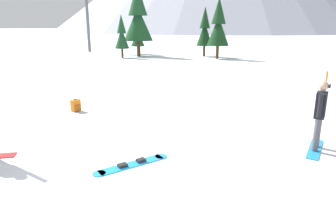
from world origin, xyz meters
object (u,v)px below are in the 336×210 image
at_px(loose_snowboard_near_right, 132,164).
at_px(pine_tree_broad, 138,17).
at_px(snowboarder_midground, 320,114).
at_px(pine_tree_short, 205,30).
at_px(trail_marker_pole, 324,98).
at_px(pine_tree_young, 122,34).
at_px(pine_tree_leaning, 218,26).
at_px(pine_tree_tall, 138,35).
at_px(backpack_orange, 76,106).
at_px(ski_lift_tower, 87,8).

height_order(loose_snowboard_near_right, pine_tree_broad, pine_tree_broad).
xyz_separation_m(snowboarder_midground, pine_tree_short, (-8.38, 23.16, 1.80)).
distance_m(trail_marker_pole, pine_tree_young, 23.11).
xyz_separation_m(pine_tree_broad, pine_tree_leaning, (8.40, 0.14, -0.85)).
height_order(trail_marker_pole, pine_tree_leaning, pine_tree_leaning).
relative_size(pine_tree_young, pine_tree_short, 0.84).
bearing_deg(pine_tree_short, pine_tree_leaning, -47.66).
xyz_separation_m(loose_snowboard_near_right, pine_tree_tall, (-12.22, 25.88, 2.16)).
bearing_deg(pine_tree_broad, pine_tree_young, -109.10).
bearing_deg(pine_tree_tall, loose_snowboard_near_right, -64.72).
distance_m(trail_marker_pole, pine_tree_short, 22.58).
xyz_separation_m(snowboarder_midground, loose_snowboard_near_right, (-4.03, -2.42, -0.93)).
bearing_deg(pine_tree_tall, pine_tree_young, -84.24).
distance_m(trail_marker_pole, pine_tree_tall, 26.85).
distance_m(backpack_orange, pine_tree_leaning, 20.61).
height_order(pine_tree_broad, pine_tree_leaning, pine_tree_broad).
relative_size(snowboarder_midground, pine_tree_young, 0.42).
xyz_separation_m(snowboarder_midground, ski_lift_tower, (-23.15, 23.95, 4.27)).
height_order(loose_snowboard_near_right, pine_tree_young, pine_tree_young).
bearing_deg(ski_lift_tower, loose_snowboard_near_right, -54.04).
bearing_deg(pine_tree_short, backpack_orange, -88.99).
relative_size(trail_marker_pole, pine_tree_young, 0.40).
relative_size(loose_snowboard_near_right, pine_tree_young, 0.39).
bearing_deg(backpack_orange, snowboarder_midground, -6.23).
bearing_deg(pine_tree_broad, pine_tree_leaning, 0.96).
relative_size(loose_snowboard_near_right, ski_lift_tower, 0.18).
bearing_deg(pine_tree_tall, pine_tree_short, -2.19).
xyz_separation_m(snowboarder_midground, pine_tree_young, (-15.79, 18.86, 1.36)).
relative_size(backpack_orange, pine_tree_short, 0.09).
distance_m(loose_snowboard_near_right, backpack_orange, 5.15).
relative_size(backpack_orange, pine_tree_leaning, 0.08).
height_order(snowboarder_midground, pine_tree_tall, pine_tree_tall).
distance_m(snowboarder_midground, loose_snowboard_near_right, 4.79).
height_order(loose_snowboard_near_right, trail_marker_pole, trail_marker_pole).
bearing_deg(loose_snowboard_near_right, pine_tree_short, 99.66).
height_order(trail_marker_pole, pine_tree_tall, pine_tree_tall).
bearing_deg(backpack_orange, pine_tree_leaning, 86.13).
relative_size(backpack_orange, pine_tree_young, 0.11).
distance_m(pine_tree_young, ski_lift_tower, 9.41).
xyz_separation_m(pine_tree_broad, pine_tree_short, (6.64, 2.08, -1.25)).
relative_size(trail_marker_pole, pine_tree_broad, 0.23).
relative_size(pine_tree_tall, pine_tree_leaning, 0.69).
xyz_separation_m(pine_tree_broad, ski_lift_tower, (-8.13, 2.87, 1.23)).
relative_size(pine_tree_tall, ski_lift_tower, 0.45).
bearing_deg(pine_tree_young, trail_marker_pole, -45.39).
height_order(backpack_orange, pine_tree_tall, pine_tree_tall).
bearing_deg(pine_tree_leaning, snowboarder_midground, -72.69).
relative_size(loose_snowboard_near_right, trail_marker_pole, 0.97).
bearing_deg(backpack_orange, pine_tree_young, 113.43).
height_order(pine_tree_broad, ski_lift_tower, ski_lift_tower).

